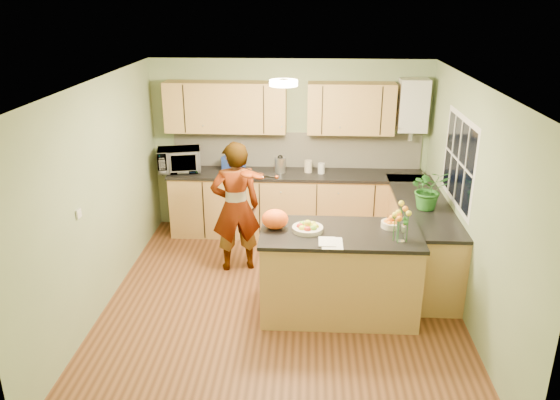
{
  "coord_description": "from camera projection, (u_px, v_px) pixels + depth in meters",
  "views": [
    {
      "loc": [
        0.28,
        -5.48,
        3.33
      ],
      "look_at": [
        -0.05,
        0.5,
        1.07
      ],
      "focal_mm": 35.0,
      "sensor_mm": 36.0,
      "label": 1
    }
  ],
  "objects": [
    {
      "name": "orange_bowl",
      "position": [
        391.0,
        223.0,
        5.87
      ],
      "size": [
        0.22,
        0.22,
        0.13
      ],
      "color": "beige",
      "rests_on": "peninsula_island"
    },
    {
      "name": "wall_left",
      "position": [
        100.0,
        197.0,
        5.97
      ],
      "size": [
        0.02,
        4.5,
        2.5
      ],
      "primitive_type": "cube",
      "color": "gray",
      "rests_on": "floor"
    },
    {
      "name": "light_switch",
      "position": [
        79.0,
        214.0,
        5.39
      ],
      "size": [
        0.02,
        0.09,
        0.09
      ],
      "primitive_type": "cube",
      "color": "silver",
      "rests_on": "wall_left"
    },
    {
      "name": "wall_front",
      "position": [
        265.0,
        316.0,
        3.77
      ],
      "size": [
        4.0,
        0.02,
        2.5
      ],
      "primitive_type": "cube",
      "color": "gray",
      "rests_on": "floor"
    },
    {
      "name": "flower_vase",
      "position": [
        403.0,
        214.0,
        5.47
      ],
      "size": [
        0.24,
        0.24,
        0.44
      ],
      "rotation": [
        0.0,
        0.0,
        0.17
      ],
      "color": "silver",
      "rests_on": "peninsula_island"
    },
    {
      "name": "microwave",
      "position": [
        179.0,
        160.0,
        7.82
      ],
      "size": [
        0.67,
        0.53,
        0.33
      ],
      "primitive_type": "imported",
      "rotation": [
        0.0,
        0.0,
        0.22
      ],
      "color": "silver",
      "rests_on": "back_counter"
    },
    {
      "name": "violin",
      "position": [
        249.0,
        174.0,
        6.42
      ],
      "size": [
        0.61,
        0.53,
        0.15
      ],
      "primitive_type": null,
      "rotation": [
        0.17,
        0.0,
        -0.61
      ],
      "color": "#4C1604",
      "rests_on": "violinist"
    },
    {
      "name": "window_right",
      "position": [
        459.0,
        161.0,
        6.22
      ],
      "size": [
        0.01,
        1.3,
        1.05
      ],
      "color": "silver",
      "rests_on": "wall_right"
    },
    {
      "name": "potted_plant",
      "position": [
        429.0,
        189.0,
        6.41
      ],
      "size": [
        0.49,
        0.43,
        0.49
      ],
      "primitive_type": "imported",
      "rotation": [
        0.0,
        0.0,
        0.12
      ],
      "color": "#266923",
      "rests_on": "right_counter"
    },
    {
      "name": "ceiling",
      "position": [
        282.0,
        84.0,
        5.43
      ],
      "size": [
        4.0,
        4.5,
        0.02
      ],
      "primitive_type": "cube",
      "color": "silver",
      "rests_on": "wall_back"
    },
    {
      "name": "violinist",
      "position": [
        236.0,
        207.0,
        6.81
      ],
      "size": [
        0.7,
        0.55,
        1.69
      ],
      "primitive_type": "imported",
      "rotation": [
        0.0,
        0.0,
        3.41
      ],
      "color": "tan",
      "rests_on": "floor"
    },
    {
      "name": "floor",
      "position": [
        282.0,
        302.0,
        6.31
      ],
      "size": [
        4.5,
        4.5,
        0.0
      ],
      "primitive_type": "plane",
      "color": "#532E17",
      "rests_on": "ground"
    },
    {
      "name": "fruit_dish",
      "position": [
        308.0,
        227.0,
        5.78
      ],
      "size": [
        0.33,
        0.33,
        0.12
      ],
      "color": "beige",
      "rests_on": "peninsula_island"
    },
    {
      "name": "upper_cabinets",
      "position": [
        277.0,
        108.0,
        7.61
      ],
      "size": [
        3.2,
        0.34,
        0.7
      ],
      "color": "#A87843",
      "rests_on": "wall_back"
    },
    {
      "name": "kettle",
      "position": [
        280.0,
        164.0,
        7.78
      ],
      "size": [
        0.16,
        0.16,
        0.3
      ],
      "rotation": [
        0.0,
        0.0,
        0.18
      ],
      "color": "silver",
      "rests_on": "back_counter"
    },
    {
      "name": "jar_cream",
      "position": [
        308.0,
        166.0,
        7.8
      ],
      "size": [
        0.14,
        0.14,
        0.17
      ],
      "primitive_type": "cylinder",
      "rotation": [
        0.0,
        0.0,
        -0.26
      ],
      "color": "beige",
      "rests_on": "back_counter"
    },
    {
      "name": "jar_white",
      "position": [
        321.0,
        168.0,
        7.75
      ],
      "size": [
        0.12,
        0.12,
        0.15
      ],
      "primitive_type": "cylinder",
      "rotation": [
        0.0,
        0.0,
        -0.29
      ],
      "color": "silver",
      "rests_on": "back_counter"
    },
    {
      "name": "orange_bag",
      "position": [
        275.0,
        219.0,
        5.82
      ],
      "size": [
        0.32,
        0.28,
        0.22
      ],
      "primitive_type": "ellipsoid",
      "rotation": [
        0.0,
        0.0,
        -0.14
      ],
      "color": "#FF5615",
      "rests_on": "peninsula_island"
    },
    {
      "name": "back_counter",
      "position": [
        296.0,
        203.0,
        7.96
      ],
      "size": [
        3.64,
        0.62,
        0.94
      ],
      "color": "#A87843",
      "rests_on": "floor"
    },
    {
      "name": "right_counter",
      "position": [
        420.0,
        237.0,
        6.85
      ],
      "size": [
        0.62,
        2.24,
        0.94
      ],
      "color": "#A87843",
      "rests_on": "floor"
    },
    {
      "name": "papers",
      "position": [
        332.0,
        243.0,
        5.5
      ],
      "size": [
        0.21,
        0.29,
        0.01
      ],
      "primitive_type": "cube",
      "color": "white",
      "rests_on": "peninsula_island"
    },
    {
      "name": "splashback",
      "position": [
        297.0,
        150.0,
        7.97
      ],
      "size": [
        3.6,
        0.02,
        0.52
      ],
      "primitive_type": "cube",
      "color": "beige",
      "rests_on": "back_counter"
    },
    {
      "name": "wall_back",
      "position": [
        290.0,
        146.0,
        7.97
      ],
      "size": [
        4.0,
        0.02,
        2.5
      ],
      "primitive_type": "cube",
      "color": "gray",
      "rests_on": "floor"
    },
    {
      "name": "peninsula_island",
      "position": [
        339.0,
        272.0,
        5.95
      ],
      "size": [
        1.7,
        0.87,
        0.98
      ],
      "color": "#A87843",
      "rests_on": "floor"
    },
    {
      "name": "ceiling_lamp",
      "position": [
        284.0,
        83.0,
        5.72
      ],
      "size": [
        0.3,
        0.3,
        0.07
      ],
      "color": "#FFEABF",
      "rests_on": "ceiling"
    },
    {
      "name": "boiler",
      "position": [
        413.0,
        106.0,
        7.51
      ],
      "size": [
        0.4,
        0.3,
        0.86
      ],
      "color": "silver",
      "rests_on": "wall_back"
    },
    {
      "name": "wall_right",
      "position": [
        470.0,
        204.0,
        5.77
      ],
      "size": [
        0.02,
        4.5,
        2.5
      ],
      "primitive_type": "cube",
      "color": "gray",
      "rests_on": "floor"
    },
    {
      "name": "blue_box",
      "position": [
        234.0,
        164.0,
        7.82
      ],
      "size": [
        0.34,
        0.3,
        0.23
      ],
      "primitive_type": "cube",
      "rotation": [
        0.0,
        0.0,
        -0.38
      ],
      "color": "navy",
      "rests_on": "back_counter"
    }
  ]
}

